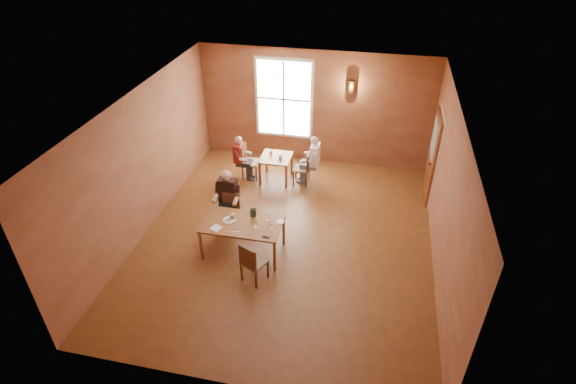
% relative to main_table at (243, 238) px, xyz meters
% --- Properties ---
extents(ground, '(6.00, 7.00, 0.01)m').
position_rel_main_table_xyz_m(ground, '(0.75, 0.59, -0.37)').
color(ground, brown).
rests_on(ground, ground).
extents(wall_back, '(6.00, 0.04, 3.00)m').
position_rel_main_table_xyz_m(wall_back, '(0.75, 4.09, 1.13)').
color(wall_back, brown).
rests_on(wall_back, ground).
extents(wall_front, '(6.00, 0.04, 3.00)m').
position_rel_main_table_xyz_m(wall_front, '(0.75, -2.91, 1.13)').
color(wall_front, brown).
rests_on(wall_front, ground).
extents(wall_left, '(0.04, 7.00, 3.00)m').
position_rel_main_table_xyz_m(wall_left, '(-2.25, 0.59, 1.13)').
color(wall_left, brown).
rests_on(wall_left, ground).
extents(wall_right, '(0.04, 7.00, 3.00)m').
position_rel_main_table_xyz_m(wall_right, '(3.75, 0.59, 1.13)').
color(wall_right, brown).
rests_on(wall_right, ground).
extents(ceiling, '(6.00, 7.00, 0.04)m').
position_rel_main_table_xyz_m(ceiling, '(0.75, 0.59, 2.63)').
color(ceiling, white).
rests_on(ceiling, wall_back).
extents(window, '(1.36, 0.10, 1.96)m').
position_rel_main_table_xyz_m(window, '(-0.05, 4.04, 1.33)').
color(window, white).
rests_on(window, wall_back).
extents(door, '(0.12, 1.04, 2.10)m').
position_rel_main_table_xyz_m(door, '(3.69, 2.89, 0.68)').
color(door, maroon).
rests_on(door, ground).
extents(wall_sconce, '(0.16, 0.16, 0.28)m').
position_rel_main_table_xyz_m(wall_sconce, '(1.65, 3.99, 1.83)').
color(wall_sconce, brown).
rests_on(wall_sconce, wall_back).
extents(main_table, '(1.56, 0.88, 0.73)m').
position_rel_main_table_xyz_m(main_table, '(0.00, 0.00, 0.00)').
color(main_table, brown).
rests_on(main_table, ground).
extents(chair_diner_main, '(0.37, 0.37, 0.84)m').
position_rel_main_table_xyz_m(chair_diner_main, '(-0.50, 0.65, 0.06)').
color(chair_diner_main, brown).
rests_on(chair_diner_main, ground).
extents(diner_main, '(0.51, 0.51, 1.28)m').
position_rel_main_table_xyz_m(diner_main, '(-0.50, 0.62, 0.27)').
color(diner_main, '#3A251F').
rests_on(diner_main, ground).
extents(chair_empty, '(0.51, 0.51, 0.88)m').
position_rel_main_table_xyz_m(chair_empty, '(0.43, -0.70, 0.07)').
color(chair_empty, '#3E2113').
rests_on(chair_empty, ground).
extents(plate_food, '(0.30, 0.30, 0.03)m').
position_rel_main_table_xyz_m(plate_food, '(-0.27, 0.03, 0.38)').
color(plate_food, silver).
rests_on(plate_food, main_table).
extents(sandwich, '(0.08, 0.08, 0.10)m').
position_rel_main_table_xyz_m(sandwich, '(-0.22, 0.10, 0.41)').
color(sandwich, tan).
rests_on(sandwich, main_table).
extents(goblet_a, '(0.09, 0.09, 0.18)m').
position_rel_main_table_xyz_m(goblet_a, '(0.49, 0.13, 0.45)').
color(goblet_a, white).
rests_on(goblet_a, main_table).
extents(goblet_b, '(0.09, 0.09, 0.17)m').
position_rel_main_table_xyz_m(goblet_b, '(0.63, -0.13, 0.45)').
color(goblet_b, white).
rests_on(goblet_b, main_table).
extents(goblet_c, '(0.08, 0.08, 0.17)m').
position_rel_main_table_xyz_m(goblet_c, '(0.32, -0.15, 0.45)').
color(goblet_c, white).
rests_on(goblet_c, main_table).
extents(menu_stand, '(0.13, 0.10, 0.19)m').
position_rel_main_table_xyz_m(menu_stand, '(0.15, 0.25, 0.46)').
color(menu_stand, '#1D3626').
rests_on(menu_stand, main_table).
extents(knife, '(0.19, 0.05, 0.00)m').
position_rel_main_table_xyz_m(knife, '(-0.04, -0.29, 0.37)').
color(knife, silver).
rests_on(knife, main_table).
extents(napkin, '(0.24, 0.24, 0.01)m').
position_rel_main_table_xyz_m(napkin, '(-0.45, -0.25, 0.37)').
color(napkin, white).
rests_on(napkin, main_table).
extents(side_plate, '(0.20, 0.20, 0.01)m').
position_rel_main_table_xyz_m(side_plate, '(0.72, 0.19, 0.37)').
color(side_plate, silver).
rests_on(side_plate, main_table).
extents(sunglasses, '(0.14, 0.05, 0.02)m').
position_rel_main_table_xyz_m(sunglasses, '(0.56, -0.33, 0.37)').
color(sunglasses, black).
rests_on(sunglasses, main_table).
extents(second_table, '(0.75, 0.75, 0.66)m').
position_rel_main_table_xyz_m(second_table, '(0.00, 2.85, -0.04)').
color(second_table, brown).
rests_on(second_table, ground).
extents(chair_diner_white, '(0.38, 0.38, 0.85)m').
position_rel_main_table_xyz_m(chair_diner_white, '(0.65, 2.85, 0.06)').
color(chair_diner_white, '#532C13').
rests_on(chair_diner_white, ground).
extents(diner_white, '(0.49, 0.49, 1.22)m').
position_rel_main_table_xyz_m(diner_white, '(0.68, 2.85, 0.25)').
color(diner_white, silver).
rests_on(diner_white, ground).
extents(chair_diner_maroon, '(0.40, 0.40, 0.90)m').
position_rel_main_table_xyz_m(chair_diner_maroon, '(-0.65, 2.85, 0.08)').
color(chair_diner_maroon, '#4C2914').
rests_on(chair_diner_maroon, ground).
extents(diner_maroon, '(0.45, 0.45, 1.12)m').
position_rel_main_table_xyz_m(diner_maroon, '(-0.68, 2.85, 0.19)').
color(diner_maroon, maroon).
rests_on(diner_maroon, ground).
extents(cup_a, '(0.13, 0.13, 0.08)m').
position_rel_main_table_xyz_m(cup_a, '(0.14, 2.76, 0.34)').
color(cup_a, silver).
rests_on(cup_a, second_table).
extents(cup_b, '(0.12, 0.12, 0.08)m').
position_rel_main_table_xyz_m(cup_b, '(-0.15, 2.95, 0.34)').
color(cup_b, silver).
rests_on(cup_b, second_table).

